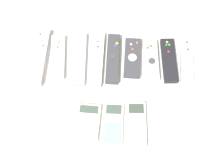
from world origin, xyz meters
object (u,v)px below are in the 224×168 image
(remote_3, at_px, (97,59))
(calculator_0, at_px, (88,122))
(remote_6, at_px, (151,60))
(remote_8, at_px, (186,60))
(remote_0, at_px, (40,57))
(calculator_2, at_px, (136,124))
(remote_5, at_px, (132,58))
(calculator_1, at_px, (113,124))
(remote_4, at_px, (114,59))
(remote_7, at_px, (169,60))
(remote_1, at_px, (58,57))
(remote_2, at_px, (78,59))

(remote_3, xyz_separation_m, calculator_0, (-0.02, -0.23, -0.00))
(remote_6, relative_size, remote_8, 0.85)
(remote_0, distance_m, calculator_2, 0.41)
(remote_8, relative_size, calculator_0, 1.49)
(remote_6, bearing_deg, calculator_2, -104.98)
(remote_5, height_order, calculator_1, remote_5)
(remote_4, height_order, remote_7, remote_4)
(remote_3, bearing_deg, remote_0, -179.26)
(remote_0, relative_size, remote_1, 1.26)
(remote_8, bearing_deg, remote_6, -174.96)
(remote_4, distance_m, remote_6, 0.13)
(remote_0, bearing_deg, remote_5, 3.21)
(remote_7, distance_m, calculator_1, 0.30)
(remote_5, bearing_deg, calculator_2, -84.60)
(calculator_0, bearing_deg, remote_4, 74.82)
(remote_0, distance_m, remote_3, 0.20)
(remote_4, distance_m, calculator_2, 0.25)
(remote_1, distance_m, remote_6, 0.33)
(remote_2, xyz_separation_m, remote_4, (0.13, 0.00, 0.00))
(calculator_0, relative_size, calculator_2, 0.84)
(remote_3, xyz_separation_m, remote_6, (0.19, -0.00, 0.00))
(remote_5, bearing_deg, remote_2, -175.67)
(remote_7, bearing_deg, remote_0, 177.10)
(remote_3, distance_m, calculator_0, 0.23)
(remote_1, relative_size, remote_3, 0.82)
(remote_4, relative_size, remote_6, 1.21)
(remote_2, height_order, remote_4, remote_4)
(remote_2, bearing_deg, calculator_0, -79.01)
(remote_0, distance_m, calculator_0, 0.30)
(remote_0, height_order, remote_7, remote_0)
(remote_4, relative_size, remote_7, 1.11)
(remote_2, xyz_separation_m, remote_8, (0.38, 0.01, 0.00))
(remote_1, height_order, remote_5, remote_5)
(remote_0, xyz_separation_m, remote_1, (0.06, 0.00, -0.00))
(remote_5, bearing_deg, remote_4, -173.26)
(remote_5, xyz_separation_m, remote_8, (0.19, -0.00, -0.00))
(remote_3, xyz_separation_m, remote_4, (0.06, 0.00, 0.00))
(remote_0, xyz_separation_m, remote_7, (0.46, -0.00, -0.00))
(remote_5, relative_size, calculator_1, 1.09)
(remote_5, bearing_deg, remote_8, 1.79)
(remote_5, bearing_deg, remote_3, -174.43)
(remote_4, xyz_separation_m, remote_7, (0.19, -0.00, -0.00))
(remote_6, xyz_separation_m, calculator_0, (-0.21, -0.23, -0.00))
(remote_7, bearing_deg, remote_6, 179.04)
(calculator_0, distance_m, calculator_2, 0.16)
(calculator_2, bearing_deg, remote_4, 107.64)
(remote_1, bearing_deg, remote_2, -7.48)
(remote_6, bearing_deg, remote_0, 177.51)
(remote_0, bearing_deg, remote_1, 4.79)
(remote_0, distance_m, remote_6, 0.39)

